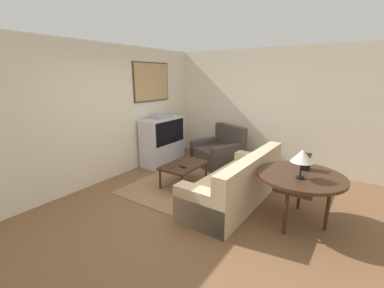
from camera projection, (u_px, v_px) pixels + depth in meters
The scene contains 12 objects.
ground_plane at pixel (197, 202), 4.37m from camera, with size 12.00×12.00×0.00m, color brown.
wall_back at pixel (110, 113), 5.19m from camera, with size 12.00×0.10×2.70m.
wall_right at pixel (257, 108), 6.12m from camera, with size 0.06×12.00×2.70m.
area_rug at pixel (183, 185), 5.07m from camera, with size 2.09×1.75×0.01m.
tv at pixel (163, 141), 6.18m from camera, with size 1.11×0.50×1.21m.
couch at pixel (237, 185), 4.33m from camera, with size 2.23×0.91×0.86m.
armchair at pixel (219, 153), 6.16m from camera, with size 1.26×1.25×0.93m.
coffee_table at pixel (184, 166), 4.98m from camera, with size 0.93×0.61×0.43m.
console_table at pixel (301, 179), 3.63m from camera, with size 1.20×1.20×0.74m.
table_lamp at pixel (302, 156), 3.41m from camera, with size 0.29×0.29×0.40m.
mantel_clock at pixel (307, 162), 3.79m from camera, with size 0.17×0.10×0.24m.
remote at pixel (183, 167), 4.80m from camera, with size 0.06×0.16×0.02m.
Camera 1 is at (-3.33, -2.15, 2.09)m, focal length 24.00 mm.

